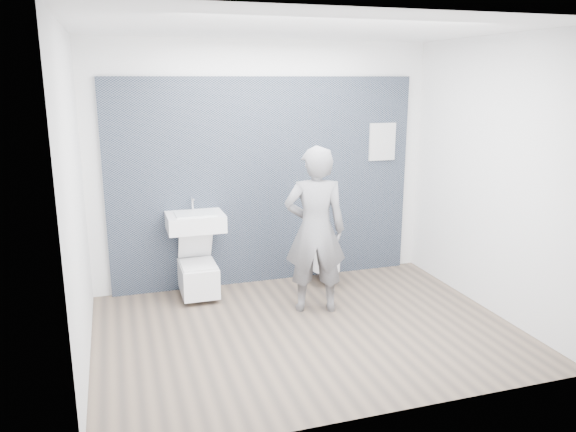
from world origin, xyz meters
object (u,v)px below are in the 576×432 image
object	(u,v)px
washbasin	(195,221)
toilet_rounded	(323,256)
toilet_square	(198,276)
visitor	(315,230)

from	to	relation	value
washbasin	toilet_rounded	distance (m)	1.58
washbasin	toilet_square	world-z (taller)	washbasin
washbasin	visitor	distance (m)	1.35
toilet_rounded	washbasin	bearing A→B (deg)	178.30
washbasin	toilet_rounded	world-z (taller)	washbasin
washbasin	visitor	bearing A→B (deg)	-34.40
washbasin	toilet_square	xyz separation A→B (m)	(0.00, -0.05, -0.62)
toilet_square	toilet_rounded	xyz separation A→B (m)	(1.49, 0.01, 0.09)
visitor	toilet_rounded	bearing A→B (deg)	-102.95
washbasin	toilet_rounded	size ratio (longest dim) A/B	1.12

